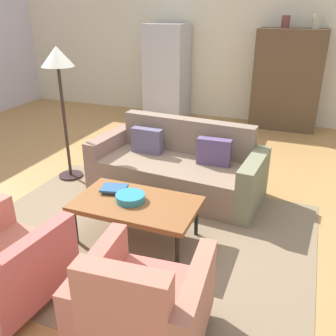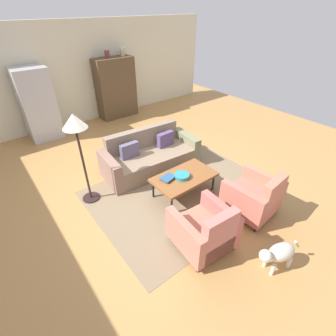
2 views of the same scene
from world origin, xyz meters
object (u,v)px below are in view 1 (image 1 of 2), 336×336
at_px(fruit_bowl, 130,198).
at_px(cabinet, 287,81).
at_px(book_stack, 114,189).
at_px(vase_tall, 286,22).
at_px(couch, 178,168).
at_px(refrigerator, 167,72).
at_px(vase_round, 316,21).
at_px(armchair_right, 141,311).
at_px(coffee_table, 136,205).
at_px(floor_lamp, 58,69).

bearing_deg(fruit_bowl, cabinet, 76.71).
bearing_deg(book_stack, vase_tall, 75.17).
height_order(couch, vase_tall, vase_tall).
bearing_deg(refrigerator, vase_round, 2.13).
xyz_separation_m(cabinet, refrigerator, (-2.34, -0.10, 0.03)).
height_order(couch, armchair_right, armchair_right).
relative_size(couch, armchair_right, 2.46).
bearing_deg(vase_tall, vase_round, 0.00).
distance_m(couch, coffee_table, 1.19).
height_order(armchair_right, book_stack, armchair_right).
bearing_deg(book_stack, refrigerator, 104.40).
distance_m(coffee_table, fruit_bowl, 0.09).
height_order(couch, vase_round, vase_round).
relative_size(fruit_bowl, floor_lamp, 0.17).
bearing_deg(coffee_table, refrigerator, 107.80).
bearing_deg(cabinet, refrigerator, -177.44).
bearing_deg(refrigerator, coffee_table, -72.20).
distance_m(couch, book_stack, 1.13).
relative_size(fruit_bowl, vase_tall, 1.36).
bearing_deg(vase_round, coffee_table, -106.85).
xyz_separation_m(fruit_bowl, floor_lamp, (-1.44, 0.99, 0.99)).
height_order(book_stack, refrigerator, refrigerator).
height_order(fruit_bowl, vase_round, vase_round).
bearing_deg(couch, fruit_bowl, 91.02).
height_order(armchair_right, floor_lamp, floor_lamp).
relative_size(couch, floor_lamp, 1.26).
bearing_deg(book_stack, floor_lamp, 143.69).
bearing_deg(vase_round, armchair_right, -97.38).
height_order(cabinet, refrigerator, refrigerator).
bearing_deg(vase_round, refrigerator, -177.87).
height_order(vase_tall, floor_lamp, vase_tall).
bearing_deg(vase_round, cabinet, 179.23).
height_order(coffee_table, floor_lamp, floor_lamp).
xyz_separation_m(coffee_table, cabinet, (0.97, 4.37, 0.52)).
bearing_deg(refrigerator, cabinet, 2.56).
distance_m(fruit_bowl, vase_tall, 4.68).
height_order(fruit_bowl, floor_lamp, floor_lamp).
height_order(vase_round, floor_lamp, vase_round).
height_order(cabinet, vase_round, vase_round).
bearing_deg(vase_tall, book_stack, -104.83).
xyz_separation_m(cabinet, vase_tall, (-0.15, -0.00, 1.01)).
xyz_separation_m(book_stack, cabinet, (1.27, 4.25, 0.45)).
distance_m(coffee_table, vase_round, 4.81).
bearing_deg(coffee_table, fruit_bowl, -180.00).
bearing_deg(vase_tall, couch, -104.39).
height_order(vase_tall, refrigerator, vase_tall).
relative_size(vase_round, floor_lamp, 0.14).
bearing_deg(book_stack, coffee_table, -20.90).
bearing_deg(couch, refrigerator, -61.69).
bearing_deg(vase_tall, coffee_table, -100.66).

